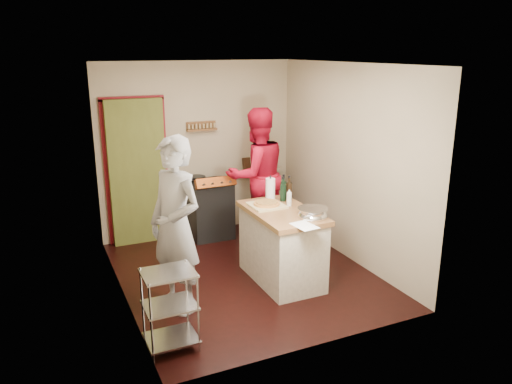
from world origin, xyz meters
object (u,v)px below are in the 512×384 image
island (282,244)px  stove (210,208)px  person_stripe (176,226)px  wire_shelving (170,306)px  person_red (257,175)px

island → stove: bearing=99.8°
stove → person_stripe: size_ratio=0.52×
wire_shelving → person_red: person_red is taller
island → person_stripe: 1.45m
person_red → wire_shelving: bearing=44.3°
stove → island: (0.31, -1.76, 0.03)m
wire_shelving → person_stripe: bearing=68.6°
stove → person_red: person_red is taller
stove → person_stripe: bearing=-118.8°
stove → island: size_ratio=0.75×
person_stripe → wire_shelving: bearing=-46.4°
wire_shelving → person_red: size_ratio=0.41×
wire_shelving → island: 1.85m
wire_shelving → person_red: 3.02m
wire_shelving → person_stripe: size_ratio=0.42×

